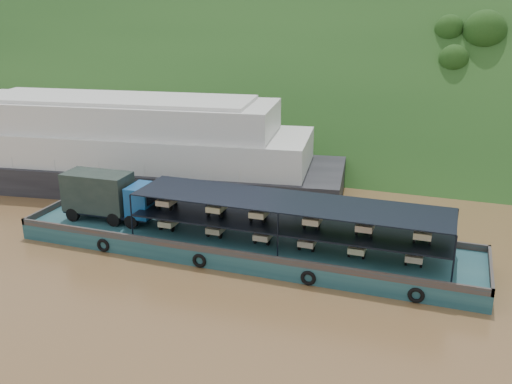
% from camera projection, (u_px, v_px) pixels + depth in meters
% --- Properties ---
extents(ground, '(160.00, 160.00, 0.00)m').
position_uv_depth(ground, '(267.00, 245.00, 44.53)').
color(ground, brown).
rests_on(ground, ground).
extents(hillside, '(140.00, 39.60, 39.60)m').
position_uv_depth(hillside, '(352.00, 142.00, 76.66)').
color(hillside, '#153513').
rests_on(hillside, ground).
extents(cargo_barge, '(35.00, 7.18, 5.07)m').
position_uv_depth(cargo_barge, '(225.00, 234.00, 43.34)').
color(cargo_barge, '#123740').
rests_on(cargo_barge, ground).
extents(passenger_ferry, '(46.08, 17.55, 9.10)m').
position_uv_depth(passenger_ferry, '(120.00, 148.00, 57.77)').
color(passenger_ferry, black).
rests_on(passenger_ferry, ground).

